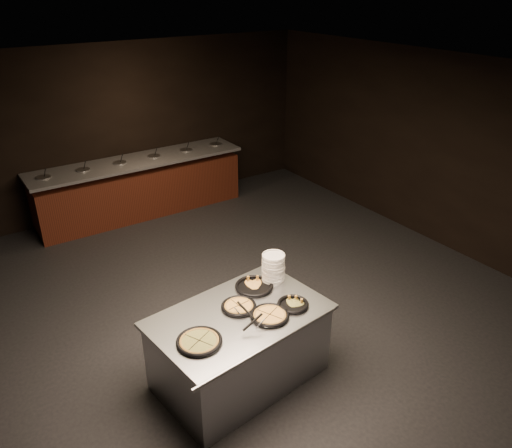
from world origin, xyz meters
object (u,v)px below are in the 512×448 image
object	(u,v)px
serving_counter	(240,348)
pan_cheese_whole	(239,306)
plate_stack	(273,268)
pan_veggie_whole	(199,341)

from	to	relation	value
serving_counter	pan_cheese_whole	bearing A→B (deg)	54.04
serving_counter	plate_stack	xyz separation A→B (m)	(0.64, 0.32, 0.59)
plate_stack	pan_veggie_whole	world-z (taller)	plate_stack
plate_stack	pan_cheese_whole	distance (m)	0.65
serving_counter	pan_veggie_whole	world-z (taller)	pan_veggie_whole
pan_veggie_whole	serving_counter	bearing A→B (deg)	17.30
serving_counter	pan_veggie_whole	distance (m)	0.72
serving_counter	pan_veggie_whole	xyz separation A→B (m)	(-0.54, -0.17, 0.45)
plate_stack	pan_veggie_whole	xyz separation A→B (m)	(-1.18, -0.48, -0.14)
serving_counter	pan_cheese_whole	distance (m)	0.46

